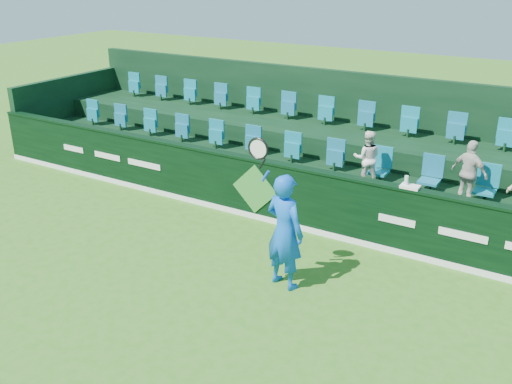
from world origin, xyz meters
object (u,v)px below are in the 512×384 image
Objects in this scene: tennis_player at (284,231)px; drinks_bottle at (406,181)px; spectator_middle at (469,173)px; towel at (410,187)px; spectator_left at (367,158)px.

tennis_player is 11.99× the size of drinks_bottle.
spectator_middle is (2.22, 3.29, 0.42)m from tennis_player.
spectator_middle is 1.38m from towel.
tennis_player is 2.59m from drinks_bottle.
spectator_left is at bearing 138.33° from towel.
spectator_middle is at bearing 54.54° from towel.
tennis_player reaches higher than spectator_middle.
spectator_middle reaches higher than drinks_bottle.
towel is (-0.80, -1.12, -0.07)m from spectator_middle.
drinks_bottle is (1.34, 2.17, 0.44)m from tennis_player.
drinks_bottle reaches higher than towel.
towel is 0.12m from drinks_bottle.
tennis_player reaches higher than drinks_bottle.
spectator_middle reaches higher than towel.
spectator_left is at bearing 21.21° from spectator_middle.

